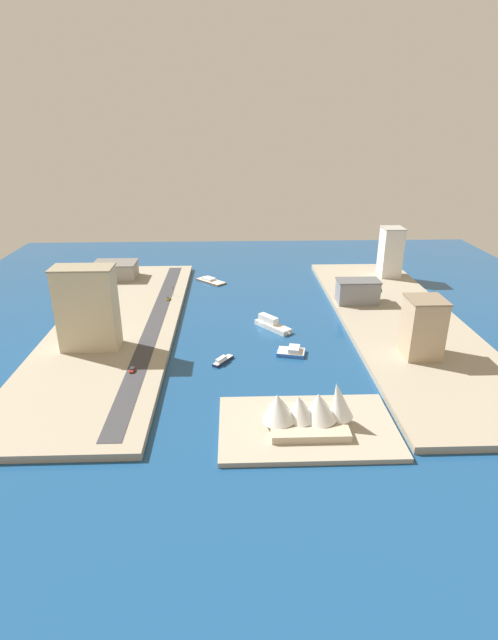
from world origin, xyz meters
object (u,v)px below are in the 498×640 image
apartment_midrise_tan (423,327)px  office_block_beige (87,308)px  taxi_yellow_cab (168,298)px  carpark_squat_concrete (116,270)px  pickup_red (132,370)px  catamaran_blue (292,351)px  hotel_broad_white (391,252)px  opera_landmark (307,410)px  patrol_launch_navy (223,360)px  barge_flat_brown (210,280)px  warehouse_low_gray (358,291)px  traffic_light_waterfront (173,290)px  ferry_white_commuter (272,324)px

apartment_midrise_tan → office_block_beige: office_block_beige is taller
taxi_yellow_cab → carpark_squat_concrete: bearing=-47.9°
carpark_squat_concrete → pickup_red: size_ratio=6.59×
catamaran_blue → hotel_broad_white: 154.15m
taxi_yellow_cab → opera_landmark: size_ratio=0.12×
carpark_squat_concrete → pickup_red: carpark_squat_concrete is taller
pickup_red → patrol_launch_navy: bearing=-161.9°
catamaran_blue → opera_landmark: (2.13, 66.00, 7.54)m
catamaran_blue → apartment_midrise_tan: apartment_midrise_tan is taller
barge_flat_brown → patrol_launch_navy: patrol_launch_navy is taller
warehouse_low_gray → traffic_light_waterfront: 122.06m
patrol_launch_navy → catamaran_blue: 36.66m
office_block_beige → carpark_squat_concrete: bearing=-83.4°
traffic_light_waterfront → barge_flat_brown: bearing=-120.0°
pickup_red → traffic_light_waterfront: 106.19m
barge_flat_brown → carpark_squat_concrete: (70.74, -1.48, 8.45)m
hotel_broad_white → taxi_yellow_cab: 169.67m
ferry_white_commuter → office_block_beige: office_block_beige is taller
ferry_white_commuter → office_block_beige: (96.24, 28.70, 22.45)m
warehouse_low_gray → apartment_midrise_tan: (-12.98, 76.35, 7.47)m
carpark_squat_concrete → patrol_launch_navy: bearing=121.6°
ferry_white_commuter → barge_flat_brown: 98.36m
warehouse_low_gray → taxi_yellow_cab: size_ratio=6.37×
barge_flat_brown → catamaran_blue: 132.96m
opera_landmark → hotel_broad_white: bearing=-115.4°
ferry_white_commuter → apartment_midrise_tan: size_ratio=0.78×
pickup_red → traffic_light_waterfront: size_ratio=0.74×
warehouse_low_gray → taxi_yellow_cab: bearing=-4.3°
patrol_launch_navy → warehouse_low_gray: size_ratio=0.50×
office_block_beige → traffic_light_waterfront: (-33.39, -78.40, -17.34)m
patrol_launch_navy → pickup_red: pickup_red is taller
hotel_broad_white → patrol_launch_navy: bearing=46.8°
catamaran_blue → patrol_launch_navy: bearing=12.7°
barge_flat_brown → warehouse_low_gray: 113.55m
traffic_light_waterfront → opera_landmark: size_ratio=0.18×
traffic_light_waterfront → opera_landmark: 164.82m
ferry_white_commuter → warehouse_low_gray: size_ratio=0.87×
opera_landmark → traffic_light_waterfront: bearing=-65.5°
hotel_broad_white → traffic_light_waterfront: bearing=14.3°
taxi_yellow_cab → traffic_light_waterfront: traffic_light_waterfront is taller
barge_flat_brown → pickup_red: bearing=78.0°
office_block_beige → pickup_red: bearing=133.1°
taxi_yellow_cab → opera_landmark: 159.11m
barge_flat_brown → apartment_midrise_tan: (-110.45, 133.73, 17.43)m
opera_landmark → warehouse_low_gray: bearing=-111.5°
patrol_launch_navy → ferry_white_commuter: bearing=-123.6°
warehouse_low_gray → traffic_light_waterfront: size_ratio=4.17×
warehouse_low_gray → hotel_broad_white: bearing=-123.6°
patrol_launch_navy → apartment_midrise_tan: apartment_midrise_tan is taller
catamaran_blue → carpark_squat_concrete: carpark_squat_concrete is taller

